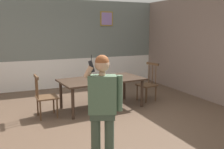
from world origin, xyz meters
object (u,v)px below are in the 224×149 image
at_px(dining_table, 102,82).
at_px(person_figure, 103,103).
at_px(chair_by_doorway, 45,97).
at_px(chair_near_window, 148,83).

distance_m(dining_table, person_figure, 2.63).
height_order(chair_by_doorway, person_figure, person_figure).
bearing_deg(chair_by_doorway, person_figure, 9.65).
bearing_deg(chair_near_window, person_figure, 126.33).
bearing_deg(dining_table, chair_by_doorway, -174.68).
distance_m(chair_near_window, person_figure, 3.50).
bearing_deg(person_figure, dining_table, -89.79).
relative_size(chair_by_doorway, person_figure, 0.60).
xyz_separation_m(dining_table, person_figure, (-0.93, -2.45, 0.24)).
bearing_deg(chair_by_doorway, dining_table, 93.73).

